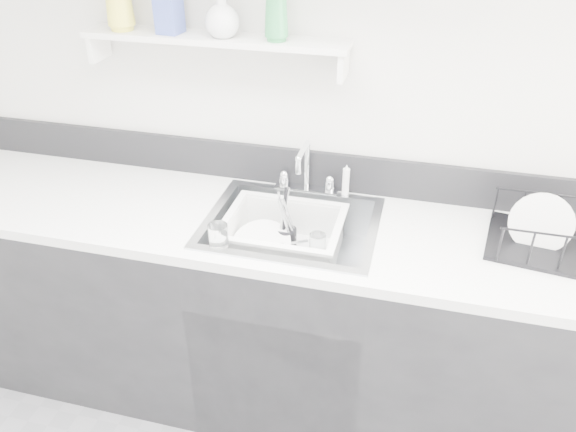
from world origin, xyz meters
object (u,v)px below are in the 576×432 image
(sink, at_px, (291,243))
(wash_tub, at_px, (283,239))
(counter_run, at_px, (291,316))
(dish_rack, at_px, (556,231))

(sink, height_order, wash_tub, sink)
(counter_run, height_order, sink, sink)
(sink, bearing_deg, dish_rack, 3.94)
(sink, xyz_separation_m, dish_rack, (0.92, 0.06, 0.16))
(counter_run, distance_m, dish_rack, 1.06)
(counter_run, distance_m, wash_tub, 0.38)
(sink, bearing_deg, wash_tub, 167.04)
(wash_tub, xyz_separation_m, dish_rack, (0.95, 0.06, 0.16))
(counter_run, height_order, wash_tub, wash_tub)
(sink, bearing_deg, counter_run, 0.00)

